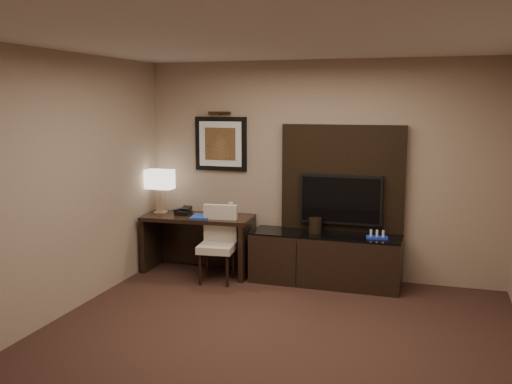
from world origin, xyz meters
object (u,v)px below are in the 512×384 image
at_px(tv, 341,199).
at_px(desk_chair, 217,247).
at_px(table_lamp, 160,191).
at_px(desk_phone, 184,211).
at_px(minibar_tray, 377,235).
at_px(ice_bucket, 315,225).
at_px(credenza, 325,259).
at_px(desk, 198,244).
at_px(water_bottle, 231,210).

bearing_deg(tv, desk_chair, -160.68).
bearing_deg(table_lamp, desk_phone, -5.01).
bearing_deg(tv, minibar_tray, -25.91).
bearing_deg(ice_bucket, tv, 28.56).
xyz_separation_m(desk_chair, table_lamp, (-0.92, 0.35, 0.59)).
distance_m(credenza, tv, 0.75).
height_order(desk, minibar_tray, desk).
relative_size(water_bottle, minibar_tray, 0.77).
bearing_deg(desk_phone, tv, 9.34).
height_order(desk, ice_bucket, ice_bucket).
xyz_separation_m(desk_chair, desk_phone, (-0.58, 0.32, 0.35)).
relative_size(desk, credenza, 0.77).
distance_m(desk, water_bottle, 0.64).
xyz_separation_m(tv, minibar_tray, (0.47, -0.23, -0.36)).
xyz_separation_m(credenza, desk_phone, (-1.86, 0.01, 0.48)).
relative_size(table_lamp, ice_bucket, 3.18).
relative_size(tv, table_lamp, 1.74).
xyz_separation_m(desk, minibar_tray, (2.27, -0.04, 0.29)).
bearing_deg(desk, credenza, -3.21).
xyz_separation_m(desk, desk_chair, (0.38, -0.31, 0.07)).
xyz_separation_m(credenza, ice_bucket, (-0.13, 0.04, 0.40)).
height_order(tv, water_bottle, tv).
bearing_deg(water_bottle, minibar_tray, -2.91).
xyz_separation_m(desk_phone, ice_bucket, (1.73, 0.03, -0.08)).
bearing_deg(table_lamp, water_bottle, 0.93).
height_order(table_lamp, desk_phone, table_lamp).
xyz_separation_m(desk, water_bottle, (0.43, 0.06, 0.47)).
bearing_deg(table_lamp, ice_bucket, -0.08).
distance_m(desk_chair, ice_bucket, 1.23).
distance_m(desk, desk_chair, 0.49).
distance_m(credenza, minibar_tray, 0.71).
relative_size(credenza, tv, 1.80).
bearing_deg(tv, water_bottle, -174.47).
bearing_deg(table_lamp, credenza, -1.07).
xyz_separation_m(credenza, water_bottle, (-1.23, 0.06, 0.53)).
bearing_deg(water_bottle, desk_chair, -97.91).
bearing_deg(minibar_tray, desk, 179.08).
bearing_deg(minibar_tray, desk_chair, -171.79).
height_order(tv, desk_chair, tv).
bearing_deg(desk, desk_phone, 173.63).
height_order(desk_phone, water_bottle, water_bottle).
distance_m(desk_phone, minibar_tray, 2.48).
bearing_deg(desk_phone, desk, 1.09).
bearing_deg(credenza, desk_phone, -179.56).
distance_m(desk_phone, water_bottle, 0.64).
xyz_separation_m(desk_phone, minibar_tray, (2.47, -0.05, -0.13)).
height_order(table_lamp, minibar_tray, table_lamp).
bearing_deg(desk_chair, ice_bucket, 10.50).
relative_size(tv, ice_bucket, 5.53).
relative_size(desk_chair, water_bottle, 4.73).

